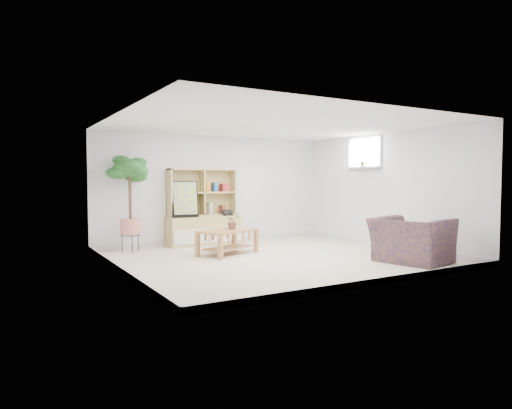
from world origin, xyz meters
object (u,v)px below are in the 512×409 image
coffee_table (228,242)px  armchair (411,237)px  floor_tree (130,204)px  storage_unit (204,207)px

coffee_table → armchair: armchair is taller
floor_tree → armchair: 5.26m
coffee_table → armchair: (2.30, -2.36, 0.20)m
coffee_table → floor_tree: 2.08m
floor_tree → storage_unit: bearing=6.6°
storage_unit → coffee_table: size_ratio=1.44×
storage_unit → armchair: size_ratio=1.41×
armchair → storage_unit: bearing=17.4°
coffee_table → floor_tree: size_ratio=0.61×
coffee_table → armchair: 3.30m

